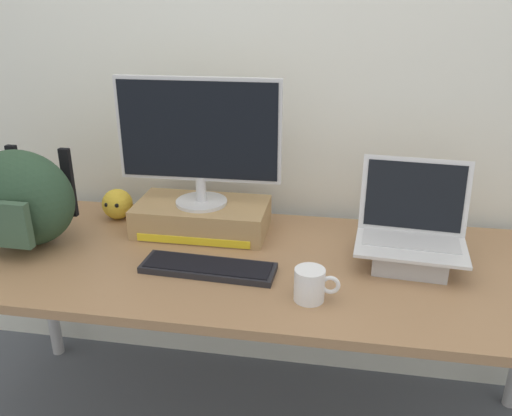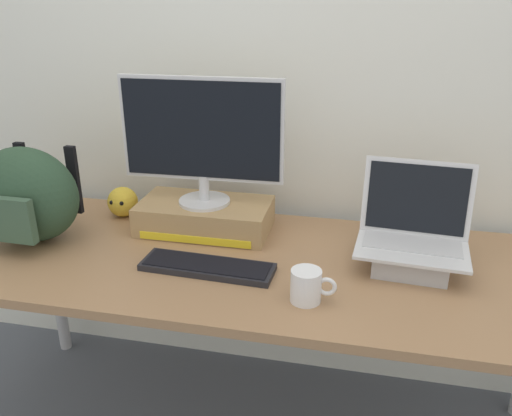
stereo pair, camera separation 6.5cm
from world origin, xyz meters
name	(u,v)px [view 2 (the right image)]	position (x,y,z in m)	size (l,w,h in m)	color
back_wall	(284,62)	(0.00, 0.48, 1.30)	(7.00, 0.10, 2.60)	silver
desk	(256,277)	(0.00, 0.00, 0.68)	(2.07, 0.76, 0.74)	#99704C
toner_box_yellow	(205,216)	(-0.23, 0.19, 0.79)	(0.46, 0.25, 0.10)	#A88456
desktop_monitor	(202,137)	(-0.23, 0.19, 1.08)	(0.56, 0.18, 0.44)	silver
open_laptop	(412,247)	(0.48, 0.06, 0.80)	(0.35, 0.27, 0.32)	#ADADB2
external_keyboard	(207,267)	(-0.13, -0.10, 0.75)	(0.42, 0.14, 0.02)	black
messenger_backpack	(27,195)	(-0.79, -0.02, 0.90)	(0.37, 0.29, 0.33)	#28422D
coffee_mug	(307,286)	(0.19, -0.21, 0.79)	(0.13, 0.09, 0.10)	silver
plush_toy	(123,202)	(-0.57, 0.24, 0.80)	(0.11, 0.11, 0.11)	gold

